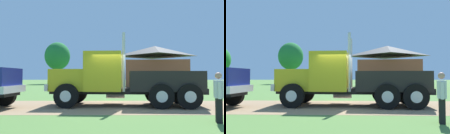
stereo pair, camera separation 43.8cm
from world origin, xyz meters
TOP-DOWN VIEW (x-y plane):
  - ground_plane at (0.00, 0.00)m, footprint 200.00×200.00m
  - dirt_track at (0.00, 0.00)m, footprint 120.00×5.32m
  - truck_foreground_white at (0.24, 0.30)m, footprint 7.80×3.07m
  - visitor_by_barrel at (3.09, -4.10)m, footprint 0.39×0.63m
  - shed_building at (5.93, 22.49)m, footprint 9.38×8.90m
  - tree_mid at (-11.59, 36.58)m, footprint 5.17×5.17m

SIDE VIEW (x-z plane):
  - ground_plane at x=0.00m, z-range 0.00..0.00m
  - dirt_track at x=0.00m, z-range 0.00..0.01m
  - visitor_by_barrel at x=3.09m, z-range 0.07..1.67m
  - truck_foreground_white at x=0.24m, z-range -0.51..3.05m
  - shed_building at x=5.93m, z-range -0.09..5.85m
  - tree_mid at x=-11.59m, z-range 1.42..9.98m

